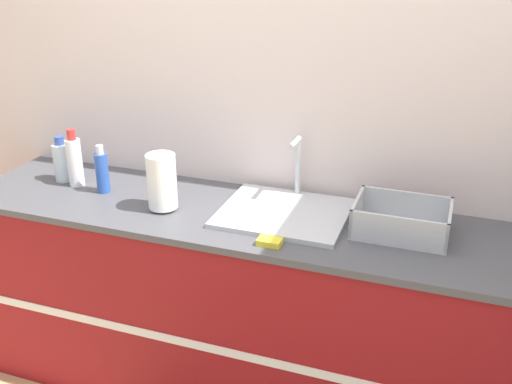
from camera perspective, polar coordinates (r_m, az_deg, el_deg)
The scene contains 9 objects.
wall_back at distance 2.65m, azimuth 1.24°, elevation 7.88°, with size 4.88×0.06×2.60m.
counter_cabinet at distance 2.73m, azimuth -1.10°, elevation -10.98°, with size 2.50×0.61×0.94m.
sink at distance 2.48m, azimuth 2.74°, elevation -1.79°, with size 0.52×0.44×0.28m.
paper_towel_roll at distance 2.51m, azimuth -8.96°, elevation 0.96°, with size 0.12×0.12×0.24m.
dish_rack at distance 2.39m, azimuth 13.66°, elevation -2.87°, with size 0.36×0.26×0.12m.
bottle_white_spray at distance 2.85m, azimuth -16.90°, elevation 2.85°, with size 0.07×0.07×0.27m.
bottle_clear at distance 2.93m, azimuth -18.00°, elevation 2.81°, with size 0.08×0.08×0.22m.
bottle_blue at distance 2.75m, azimuth -14.45°, elevation 1.90°, with size 0.06×0.06×0.22m.
sponge at distance 2.25m, azimuth 1.31°, elevation -4.75°, with size 0.09×0.06×0.02m.
Camera 1 is at (0.80, -1.81, 2.02)m, focal length 42.00 mm.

